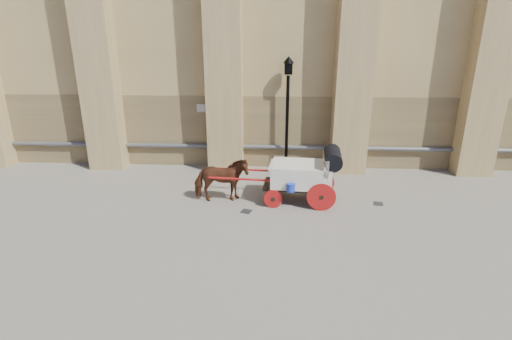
{
  "coord_description": "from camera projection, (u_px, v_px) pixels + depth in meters",
  "views": [
    {
      "loc": [
        1.07,
        -12.17,
        5.65
      ],
      "look_at": [
        0.42,
        0.38,
        1.13
      ],
      "focal_mm": 28.0,
      "sensor_mm": 36.0,
      "label": 1
    }
  ],
  "objects": [
    {
      "name": "horse",
      "position": [
        221.0,
        180.0,
        13.47
      ],
      "size": [
        1.93,
        1.09,
        1.54
      ],
      "primitive_type": "imported",
      "rotation": [
        0.0,
        0.0,
        1.72
      ],
      "color": "#582918",
      "rests_on": "ground"
    },
    {
      "name": "ground",
      "position": [
        243.0,
        205.0,
        13.4
      ],
      "size": [
        90.0,
        90.0,
        0.0
      ],
      "primitive_type": "plane",
      "color": "slate",
      "rests_on": "ground"
    },
    {
      "name": "street_lamp",
      "position": [
        287.0,
        112.0,
        15.85
      ],
      "size": [
        0.43,
        0.43,
        4.6
      ],
      "color": "black",
      "rests_on": "ground"
    },
    {
      "name": "carriage",
      "position": [
        306.0,
        173.0,
        13.34
      ],
      "size": [
        4.44,
        1.61,
        1.91
      ],
      "rotation": [
        0.0,
        0.0,
        -0.08
      ],
      "color": "black",
      "rests_on": "ground"
    },
    {
      "name": "drain_grate_near",
      "position": [
        246.0,
        211.0,
        12.94
      ],
      "size": [
        0.41,
        0.41,
        0.01
      ],
      "primitive_type": "cube",
      "rotation": [
        0.0,
        0.0,
        -0.33
      ],
      "color": "black",
      "rests_on": "ground"
    },
    {
      "name": "drain_grate_far",
      "position": [
        378.0,
        204.0,
        13.49
      ],
      "size": [
        0.38,
        0.38,
        0.01
      ],
      "primitive_type": "cube",
      "rotation": [
        0.0,
        0.0,
        -0.21
      ],
      "color": "black",
      "rests_on": "ground"
    }
  ]
}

